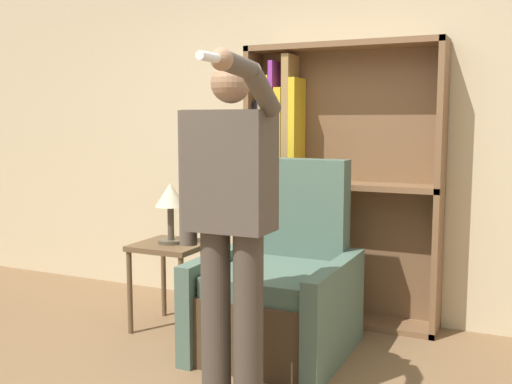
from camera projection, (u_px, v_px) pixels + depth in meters
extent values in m
cube|color=beige|center=(325.00, 127.00, 4.43)|extent=(8.00, 0.06, 2.80)
cube|color=brown|center=(254.00, 181.00, 4.53)|extent=(0.04, 0.28, 1.98)
cube|color=brown|center=(440.00, 190.00, 3.96)|extent=(0.04, 0.28, 1.98)
cube|color=brown|center=(346.00, 183.00, 4.37)|extent=(1.40, 0.01, 1.98)
cube|color=brown|center=(338.00, 317.00, 4.36)|extent=(1.40, 0.28, 0.04)
cube|color=brown|center=(341.00, 185.00, 4.24)|extent=(1.40, 0.28, 0.04)
cube|color=brown|center=(343.00, 46.00, 4.13)|extent=(1.40, 0.28, 0.04)
cube|color=white|center=(260.00, 255.00, 4.57)|extent=(0.04, 0.22, 0.77)
cube|color=gold|center=(267.00, 265.00, 4.56)|extent=(0.06, 0.16, 0.63)
cube|color=#9E7A47|center=(273.00, 264.00, 4.54)|extent=(0.02, 0.19, 0.65)
cube|color=orange|center=(278.00, 260.00, 4.52)|extent=(0.03, 0.21, 0.72)
cube|color=#1E47B2|center=(283.00, 262.00, 4.50)|extent=(0.04, 0.21, 0.70)
cube|color=gold|center=(289.00, 250.00, 4.47)|extent=(0.05, 0.18, 0.89)
cube|color=gold|center=(296.00, 268.00, 4.46)|extent=(0.05, 0.20, 0.63)
cube|color=#5B99A8|center=(304.00, 252.00, 4.42)|extent=(0.05, 0.15, 0.88)
cube|color=black|center=(260.00, 141.00, 4.47)|extent=(0.05, 0.16, 0.57)
cube|color=#9E7A47|center=(266.00, 136.00, 4.45)|extent=(0.04, 0.23, 0.64)
cube|color=gold|center=(272.00, 128.00, 4.42)|extent=(0.02, 0.22, 0.76)
cube|color=purple|center=(276.00, 121.00, 4.40)|extent=(0.03, 0.22, 0.86)
cube|color=gold|center=(282.00, 134.00, 4.39)|extent=(0.05, 0.23, 0.67)
cube|color=#9E7A47|center=(290.00, 118.00, 4.35)|extent=(0.05, 0.22, 0.91)
cube|color=gold|center=(297.00, 130.00, 4.34)|extent=(0.05, 0.24, 0.74)
cube|color=#4C3823|center=(275.00, 320.00, 3.72)|extent=(0.67, 0.86, 0.43)
cube|color=#4C6656|center=(273.00, 279.00, 3.66)|extent=(0.63, 0.74, 0.12)
cube|color=#4C6656|center=(298.00, 232.00, 4.02)|extent=(0.67, 0.16, 0.98)
cube|color=#4C6656|center=(220.00, 298.00, 3.88)|extent=(0.10, 0.94, 0.61)
cube|color=#4C6656|center=(335.00, 314.00, 3.55)|extent=(0.10, 0.94, 0.61)
cylinder|color=#473D33|center=(216.00, 318.00, 3.01)|extent=(0.15, 0.15, 0.91)
cylinder|color=#473D33|center=(248.00, 323.00, 2.93)|extent=(0.15, 0.15, 0.91)
cube|color=#51473D|center=(231.00, 171.00, 2.88)|extent=(0.40, 0.24, 0.58)
sphere|color=#997051|center=(231.00, 83.00, 2.83)|extent=(0.19, 0.19, 0.19)
cylinder|color=#51473D|center=(188.00, 178.00, 2.99)|extent=(0.09, 0.09, 0.68)
cylinder|color=#51473D|center=(262.00, 91.00, 2.65)|extent=(0.09, 0.28, 0.23)
cylinder|color=#51473D|center=(237.00, 65.00, 2.42)|extent=(0.08, 0.27, 0.10)
sphere|color=#997051|center=(222.00, 59.00, 2.30)|extent=(0.09, 0.09, 0.09)
cylinder|color=white|center=(210.00, 57.00, 2.21)|extent=(0.04, 0.15, 0.04)
cube|color=brown|center=(171.00, 246.00, 4.12)|extent=(0.47, 0.47, 0.04)
cylinder|color=brown|center=(130.00, 292.00, 4.06)|extent=(0.04, 0.04, 0.57)
cylinder|color=brown|center=(181.00, 300.00, 3.89)|extent=(0.04, 0.04, 0.57)
cylinder|color=brown|center=(164.00, 278.00, 4.43)|extent=(0.04, 0.04, 0.57)
cylinder|color=brown|center=(212.00, 284.00, 4.26)|extent=(0.04, 0.04, 0.57)
cylinder|color=#4C4233|center=(171.00, 241.00, 4.12)|extent=(0.18, 0.18, 0.02)
cylinder|color=#4C4233|center=(171.00, 223.00, 4.10)|extent=(0.04, 0.04, 0.23)
cone|color=beige|center=(170.00, 195.00, 4.08)|extent=(0.21, 0.21, 0.16)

